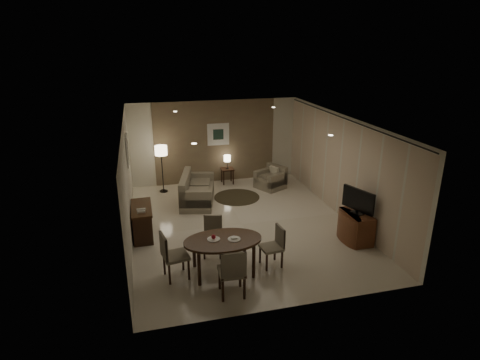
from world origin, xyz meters
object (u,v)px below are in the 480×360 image
object	(u,v)px
chair_near	(232,271)
chair_left	(176,255)
floor_lamp	(162,169)
chair_far	(213,237)
tv_cabinet	(356,227)
chair_right	(271,247)
armchair	(270,177)
sofa	(197,189)
dining_table	(223,256)
side_table	(227,176)
console_desk	(142,221)

from	to	relation	value
chair_near	chair_left	bearing A→B (deg)	-38.11
chair_near	chair_left	size ratio (longest dim) A/B	1.02
chair_left	chair_near	bearing A→B (deg)	-141.95
floor_lamp	chair_far	bearing A→B (deg)	-79.57
floor_lamp	chair_left	bearing A→B (deg)	-91.05
chair_far	tv_cabinet	bearing A→B (deg)	11.75
chair_right	floor_lamp	world-z (taller)	floor_lamp
armchair	floor_lamp	xyz separation A→B (m)	(-3.35, 0.52, 0.38)
chair_left	floor_lamp	distance (m)	4.91
chair_near	sofa	bearing A→B (deg)	-87.46
tv_cabinet	floor_lamp	size ratio (longest dim) A/B	0.61
tv_cabinet	chair_right	xyz separation A→B (m)	(-2.31, -0.57, 0.08)
dining_table	chair_left	size ratio (longest dim) A/B	1.62
chair_right	armchair	world-z (taller)	chair_right
chair_left	side_table	size ratio (longest dim) A/B	1.92
chair_near	chair_right	size ratio (longest dim) A/B	1.15
console_desk	dining_table	size ratio (longest dim) A/B	0.76
console_desk	armchair	xyz separation A→B (m)	(4.05, 2.36, -0.02)
console_desk	sofa	world-z (taller)	sofa
chair_far	sofa	world-z (taller)	chair_far
chair_far	console_desk	bearing A→B (deg)	152.03
dining_table	chair_right	xyz separation A→B (m)	(1.03, -0.00, 0.06)
chair_far	sofa	bearing A→B (deg)	101.87
side_table	armchair	bearing A→B (deg)	-32.55
tv_cabinet	chair_right	size ratio (longest dim) A/B	1.04
dining_table	armchair	world-z (taller)	dining_table
chair_right	dining_table	bearing A→B (deg)	-96.27
console_desk	dining_table	xyz separation A→B (m)	(1.56, -2.07, -0.00)
console_desk	tv_cabinet	xyz separation A→B (m)	(4.89, -1.50, -0.03)
dining_table	side_table	distance (m)	5.37
dining_table	chair_left	world-z (taller)	chair_left
dining_table	sofa	xyz separation A→B (m)	(0.06, 3.85, 0.04)
side_table	chair_right	bearing A→B (deg)	-92.53
console_desk	floor_lamp	size ratio (longest dim) A/B	0.81
side_table	floor_lamp	distance (m)	2.19
chair_right	armchair	distance (m)	4.67
floor_lamp	console_desk	bearing A→B (deg)	-103.55
chair_near	sofa	size ratio (longest dim) A/B	0.57
console_desk	side_table	world-z (taller)	console_desk
chair_left	chair_right	size ratio (longest dim) A/B	1.13
tv_cabinet	chair_near	xyz separation A→B (m)	(-3.34, -1.35, 0.15)
tv_cabinet	sofa	distance (m)	4.63
chair_left	armchair	size ratio (longest dim) A/B	1.23
tv_cabinet	armchair	size ratio (longest dim) A/B	1.13
side_table	chair_far	bearing A→B (deg)	-106.57
tv_cabinet	sofa	size ratio (longest dim) A/B	0.51
tv_cabinet	chair_far	size ratio (longest dim) A/B	1.03
tv_cabinet	chair_right	bearing A→B (deg)	-166.04
chair_left	floor_lamp	world-z (taller)	floor_lamp
armchair	chair_right	bearing A→B (deg)	-45.37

